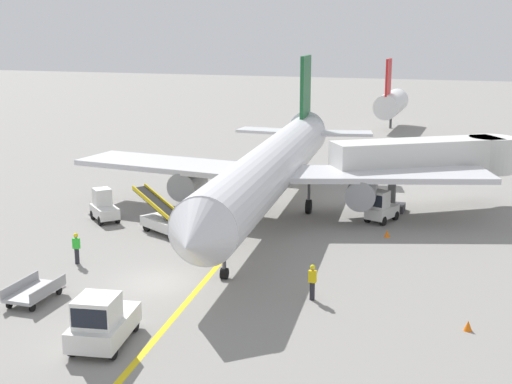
% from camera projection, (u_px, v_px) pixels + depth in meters
% --- Properties ---
extents(ground_plane, '(300.00, 300.00, 0.00)m').
position_uv_depth(ground_plane, '(157.00, 283.00, 34.10)').
color(ground_plane, gray).
extents(taxi_line_yellow, '(8.88, 79.57, 0.01)m').
position_uv_depth(taxi_line_yellow, '(226.00, 256.00, 38.16)').
color(taxi_line_yellow, yellow).
rests_on(taxi_line_yellow, ground).
extents(airliner, '(28.45, 35.34, 10.10)m').
position_uv_depth(airliner, '(273.00, 167.00, 45.34)').
color(airliner, silver).
rests_on(airliner, ground).
extents(jet_bridge, '(12.06, 9.17, 4.85)m').
position_uv_depth(jet_bridge, '(435.00, 158.00, 47.68)').
color(jet_bridge, silver).
rests_on(jet_bridge, ground).
extents(pushback_tug, '(2.49, 3.87, 2.20)m').
position_uv_depth(pushback_tug, '(102.00, 322.00, 27.14)').
color(pushback_tug, silver).
rests_on(pushback_tug, ground).
extents(baggage_tug_near_wing, '(2.03, 2.70, 2.10)m').
position_uv_depth(baggage_tug_near_wing, '(381.00, 208.00, 44.75)').
color(baggage_tug_near_wing, silver).
rests_on(baggage_tug_near_wing, ground).
extents(baggage_tug_by_cargo_door, '(2.66, 2.57, 2.10)m').
position_uv_depth(baggage_tug_by_cargo_door, '(104.00, 207.00, 45.01)').
color(baggage_tug_by_cargo_door, silver).
rests_on(baggage_tug_by_cargo_door, ground).
extents(belt_loader_forward_hold, '(4.99, 3.51, 2.59)m').
position_uv_depth(belt_loader_forward_hold, '(166.00, 221.00, 42.24)').
color(belt_loader_forward_hold, silver).
rests_on(belt_loader_forward_hold, ground).
extents(baggage_cart_loaded, '(1.64, 3.78, 0.94)m').
position_uv_depth(baggage_cart_loaded, '(35.00, 291.00, 31.72)').
color(baggage_cart_loaded, '#A5A5A8').
rests_on(baggage_cart_loaded, ground).
extents(ground_crew_marshaller, '(0.36, 0.24, 1.70)m').
position_uv_depth(ground_crew_marshaller, '(76.00, 247.00, 36.71)').
color(ground_crew_marshaller, '#26262D').
rests_on(ground_crew_marshaller, ground).
extents(ground_crew_wing_walker, '(0.36, 0.24, 1.70)m').
position_uv_depth(ground_crew_wing_walker, '(312.00, 281.00, 31.80)').
color(ground_crew_wing_walker, '#26262D').
rests_on(ground_crew_wing_walker, ground).
extents(safety_cone_nose_left, '(0.36, 0.36, 0.44)m').
position_uv_depth(safety_cone_nose_left, '(200.00, 200.00, 49.90)').
color(safety_cone_nose_left, orange).
rests_on(safety_cone_nose_left, ground).
extents(safety_cone_nose_right, '(0.36, 0.36, 0.44)m').
position_uv_depth(safety_cone_nose_right, '(468.00, 326.00, 28.66)').
color(safety_cone_nose_right, orange).
rests_on(safety_cone_nose_right, ground).
extents(safety_cone_wingtip_left, '(0.36, 0.36, 0.44)m').
position_uv_depth(safety_cone_wingtip_left, '(244.00, 194.00, 51.73)').
color(safety_cone_wingtip_left, orange).
rests_on(safety_cone_wingtip_left, ground).
extents(safety_cone_tail_area, '(0.36, 0.36, 0.44)m').
position_uv_depth(safety_cone_tail_area, '(387.00, 234.00, 41.60)').
color(safety_cone_tail_area, orange).
rests_on(safety_cone_tail_area, ground).
extents(distant_aircraft_far_left, '(3.00, 10.10, 8.80)m').
position_uv_depth(distant_aircraft_far_left, '(391.00, 103.00, 86.67)').
color(distant_aircraft_far_left, silver).
rests_on(distant_aircraft_far_left, ground).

